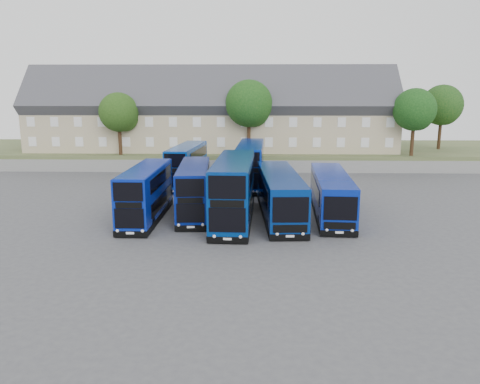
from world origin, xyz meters
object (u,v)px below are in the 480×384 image
object	(u,v)px
dd_front_mid	(194,191)
tree_west	(120,114)
dd_front_left	(146,194)
tree_far	(443,107)
tree_east	(415,111)
coach_east_a	(280,195)
tree_mid	(250,105)

from	to	relation	value
dd_front_mid	tree_west	bearing A→B (deg)	114.69
dd_front_left	dd_front_mid	xyz separation A→B (m)	(3.53, 1.50, -0.01)
tree_far	tree_east	bearing A→B (deg)	-130.60
tree_west	tree_far	bearing A→B (deg)	9.46
dd_front_mid	coach_east_a	distance (m)	6.84
dd_front_left	tree_far	distance (m)	45.51
tree_far	coach_east_a	bearing A→B (deg)	-129.19
tree_west	dd_front_left	bearing A→B (deg)	-70.41
dd_front_mid	coach_east_a	bearing A→B (deg)	-8.37
tree_west	tree_mid	bearing A→B (deg)	1.79
tree_west	tree_east	world-z (taller)	tree_east
tree_west	coach_east_a	bearing A→B (deg)	-49.81
dd_front_left	tree_east	xyz separation A→B (m)	(27.87, 22.84, 5.42)
tree_west	tree_far	xyz separation A→B (m)	(42.00, 7.00, 0.68)
dd_front_mid	tree_east	size ratio (longest dim) A/B	1.25
coach_east_a	dd_front_left	bearing A→B (deg)	-177.67
tree_east	coach_east_a	bearing A→B (deg)	-128.72
dd_front_mid	tree_west	distance (m)	24.84
tree_east	tree_west	bearing A→B (deg)	-180.00
tree_west	tree_east	distance (m)	36.00
coach_east_a	tree_far	bearing A→B (deg)	47.76
dd_front_left	dd_front_mid	size ratio (longest dim) A/B	1.00
tree_east	tree_far	size ratio (longest dim) A/B	0.94
dd_front_left	tree_mid	size ratio (longest dim) A/B	1.10
tree_west	tree_east	size ratio (longest dim) A/B	0.94
tree_east	dd_front_left	bearing A→B (deg)	-140.67
dd_front_mid	tree_mid	xyz separation A→B (m)	(4.34, 21.84, 6.11)
tree_west	tree_mid	xyz separation A→B (m)	(16.00, 0.50, 1.02)
coach_east_a	tree_far	world-z (taller)	tree_far
coach_east_a	tree_far	size ratio (longest dim) A/B	1.50
coach_east_a	tree_mid	xyz separation A→B (m)	(-2.47, 22.36, 6.34)
tree_west	tree_far	world-z (taller)	tree_far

